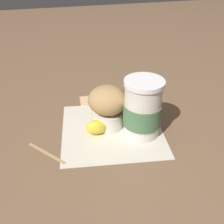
{
  "coord_description": "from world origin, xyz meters",
  "views": [
    {
      "loc": [
        0.13,
        0.49,
        0.38
      ],
      "look_at": [
        0.0,
        0.0,
        0.05
      ],
      "focal_mm": 42.0,
      "sensor_mm": 36.0,
      "label": 1
    }
  ],
  "objects": [
    {
      "name": "sugar_packet",
      "position": [
        0.04,
        -0.15,
        0.0
      ],
      "size": [
        0.04,
        0.05,
        0.01
      ],
      "primitive_type": "cube",
      "rotation": [
        0.0,
        0.0,
        4.63
      ],
      "color": "#E0B27F",
      "rests_on": "ground_plane"
    },
    {
      "name": "paper_napkin",
      "position": [
        0.0,
        0.0,
        0.0
      ],
      "size": [
        0.27,
        0.27,
        0.0
      ],
      "primitive_type": "cube",
      "rotation": [
        0.0,
        0.0,
        -0.14
      ],
      "color": "beige",
      "rests_on": "ground_plane"
    },
    {
      "name": "banana",
      "position": [
        -0.02,
        -0.04,
        0.02
      ],
      "size": [
        0.14,
        0.15,
        0.04
      ],
      "color": "yellow",
      "rests_on": "paper_napkin"
    },
    {
      "name": "ground_plane",
      "position": [
        0.0,
        0.0,
        0.0
      ],
      "size": [
        3.0,
        3.0,
        0.0
      ],
      "primitive_type": "plane",
      "color": "brown"
    },
    {
      "name": "muffin",
      "position": [
        0.01,
        -0.02,
        0.06
      ],
      "size": [
        0.09,
        0.09,
        0.11
      ],
      "color": "white",
      "rests_on": "paper_napkin"
    },
    {
      "name": "wooden_stirrer",
      "position": [
        0.16,
        0.05,
        0.0
      ],
      "size": [
        0.08,
        0.09,
        0.0
      ],
      "primitive_type": "cube",
      "rotation": [
        0.0,
        0.0,
        2.27
      ],
      "color": "tan",
      "rests_on": "ground_plane"
    },
    {
      "name": "coffee_cup",
      "position": [
        -0.06,
        0.03,
        0.07
      ],
      "size": [
        0.09,
        0.09,
        0.14
      ],
      "color": "silver",
      "rests_on": "paper_napkin"
    }
  ]
}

